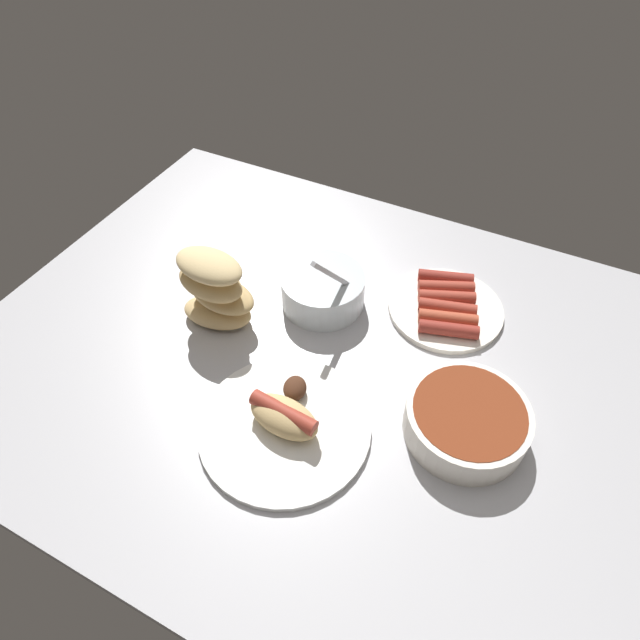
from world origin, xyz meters
TOP-DOWN VIEW (x-y plane):
  - ground_plane at (0.00, 0.00)cm, footprint 120.00×90.00cm
  - plate_sausages at (14.10, 18.88)cm, footprint 20.58×20.58cm
  - bowl_coleslaw at (-6.68, 10.94)cm, footprint 15.03×15.03cm
  - bread_stack at (-21.24, -0.96)cm, footprint 14.37×9.79cm
  - bowl_chili at (24.08, -3.82)cm, footprint 18.13×18.13cm
  - plate_hotdog_assembled at (0.10, -15.22)cm, footprint 25.98×25.98cm

SIDE VIEW (x-z plane):
  - ground_plane at x=0.00cm, z-range -3.00..0.00cm
  - plate_sausages at x=14.10cm, z-range -0.44..2.92cm
  - plate_hotdog_assembled at x=0.10cm, z-range -1.26..4.35cm
  - bowl_chili at x=24.08cm, z-range 0.25..5.71cm
  - bowl_coleslaw at x=-6.68cm, z-range -4.29..11.27cm
  - bread_stack at x=-21.24cm, z-range 0.00..14.40cm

